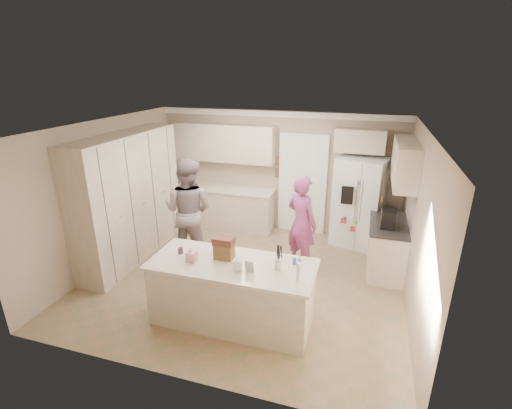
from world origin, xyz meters
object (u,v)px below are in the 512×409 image
(tissue_box, at_px, (192,256))
(island_base, at_px, (233,293))
(refrigerator, at_px, (359,202))
(utensil_crock, at_px, (279,263))
(dollhouse_body, at_px, (224,251))
(teen_girl, at_px, (302,223))
(teen_boy, at_px, (188,211))
(coffee_maker, at_px, (388,219))

(tissue_box, bearing_deg, island_base, 10.30)
(refrigerator, distance_m, utensil_crock, 3.14)
(dollhouse_body, bearing_deg, teen_girl, 65.04)
(teen_girl, bearing_deg, dollhouse_body, 96.90)
(teen_boy, bearing_deg, refrigerator, -152.08)
(dollhouse_body, bearing_deg, refrigerator, 60.22)
(island_base, bearing_deg, teen_boy, 133.09)
(refrigerator, distance_m, island_base, 3.46)
(tissue_box, bearing_deg, dollhouse_body, 26.57)
(coffee_maker, relative_size, utensil_crock, 2.00)
(utensil_crock, relative_size, teen_boy, 0.08)
(refrigerator, distance_m, tissue_box, 3.80)
(island_base, distance_m, utensil_crock, 0.86)
(island_base, xyz_separation_m, dollhouse_body, (-0.15, 0.10, 0.60))
(refrigerator, xyz_separation_m, teen_girl, (-0.91, -1.28, -0.03))
(coffee_maker, xyz_separation_m, teen_boy, (-3.46, -0.39, -0.10))
(coffee_maker, bearing_deg, teen_girl, -175.27)
(island_base, bearing_deg, coffee_maker, 42.83)
(utensil_crock, distance_m, tissue_box, 1.21)
(coffee_maker, bearing_deg, tissue_box, -142.43)
(refrigerator, bearing_deg, island_base, -102.11)
(island_base, xyz_separation_m, teen_boy, (-1.41, 1.51, 0.53))
(dollhouse_body, bearing_deg, utensil_crock, -3.58)
(utensil_crock, bearing_deg, refrigerator, 73.44)
(teen_boy, bearing_deg, coffee_maker, -173.37)
(refrigerator, relative_size, utensil_crock, 12.00)
(island_base, height_order, tissue_box, tissue_box)
(coffee_maker, xyz_separation_m, utensil_crock, (-1.40, -1.85, -0.07))
(island_base, bearing_deg, refrigerator, 63.22)
(utensil_crock, xyz_separation_m, teen_girl, (-0.02, 1.73, -0.13))
(teen_girl, bearing_deg, coffee_maker, -143.41)
(island_base, height_order, utensil_crock, utensil_crock)
(island_base, relative_size, teen_girl, 1.27)
(utensil_crock, relative_size, tissue_box, 1.07)
(tissue_box, bearing_deg, refrigerator, 56.47)
(refrigerator, bearing_deg, tissue_box, -108.86)
(teen_girl, bearing_deg, refrigerator, -93.62)
(coffee_maker, xyz_separation_m, teen_girl, (-1.42, -0.12, -0.20))
(coffee_maker, xyz_separation_m, tissue_box, (-2.60, -2.00, -0.07))
(coffee_maker, xyz_separation_m, dollhouse_body, (-2.20, -1.80, -0.03))
(refrigerator, xyz_separation_m, tissue_box, (-2.10, -3.16, 0.10))
(refrigerator, xyz_separation_m, teen_boy, (-2.96, -1.56, 0.07))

